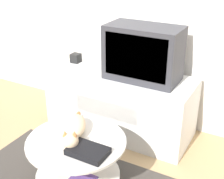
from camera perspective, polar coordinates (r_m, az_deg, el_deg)
tv_stand at (r=3.02m, az=1.53°, el=-2.44°), size 1.38×0.56×0.58m
tv at (r=2.74m, az=5.73°, el=6.64°), size 0.65×0.35×0.48m
speaker at (r=3.22m, az=-6.65°, el=5.74°), size 0.09×0.09×0.09m
coffee_table at (r=2.32m, az=-6.38°, el=-12.21°), size 0.71×0.71×0.42m
dvd_box at (r=2.08m, az=-4.44°, el=-11.18°), size 0.26×0.17×0.04m
cat at (r=2.25m, az=-7.06°, el=-7.17°), size 0.28×0.47×0.14m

